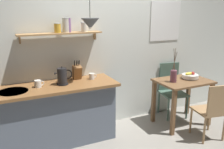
% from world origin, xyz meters
% --- Properties ---
extents(ground_plane, '(14.00, 14.00, 0.00)m').
position_xyz_m(ground_plane, '(0.00, 0.00, 0.00)').
color(ground_plane, gray).
extents(back_wall, '(6.80, 0.11, 2.70)m').
position_xyz_m(back_wall, '(0.20, 0.65, 1.35)').
color(back_wall, silver).
rests_on(back_wall, ground_plane).
extents(kitchen_counter, '(1.83, 0.63, 0.88)m').
position_xyz_m(kitchen_counter, '(-1.00, 0.32, 0.45)').
color(kitchen_counter, slate).
rests_on(kitchen_counter, ground_plane).
extents(wall_shelf, '(1.18, 0.20, 0.34)m').
position_xyz_m(wall_shelf, '(-0.71, 0.49, 1.62)').
color(wall_shelf, tan).
extents(dining_table, '(0.86, 0.62, 0.77)m').
position_xyz_m(dining_table, '(1.09, 0.04, 0.62)').
color(dining_table, brown).
rests_on(dining_table, ground_plane).
extents(dining_chair_near, '(0.45, 0.46, 0.88)m').
position_xyz_m(dining_chair_near, '(1.13, -0.56, 0.49)').
color(dining_chair_near, tan).
rests_on(dining_chair_near, ground_plane).
extents(dining_chair_far, '(0.49, 0.49, 0.95)m').
position_xyz_m(dining_chair_far, '(1.17, 0.43, 0.51)').
color(dining_chair_far, '#4C6B5B').
rests_on(dining_chair_far, ground_plane).
extents(fruit_bowl, '(0.27, 0.27, 0.12)m').
position_xyz_m(fruit_bowl, '(1.25, 0.06, 0.81)').
color(fruit_bowl, silver).
rests_on(fruit_bowl, dining_table).
extents(twig_vase, '(0.10, 0.10, 0.54)m').
position_xyz_m(twig_vase, '(0.88, 0.03, 0.87)').
color(twig_vase, brown).
rests_on(twig_vase, dining_table).
extents(electric_kettle, '(0.25, 0.16, 0.26)m').
position_xyz_m(electric_kettle, '(-0.83, 0.29, 1.00)').
color(electric_kettle, black).
rests_on(electric_kettle, kitchen_counter).
extents(knife_block, '(0.12, 0.16, 0.29)m').
position_xyz_m(knife_block, '(-0.58, 0.46, 1.00)').
color(knife_block, brown).
rests_on(knife_block, kitchen_counter).
extents(coffee_mug_by_sink, '(0.13, 0.09, 0.10)m').
position_xyz_m(coffee_mug_by_sink, '(-1.16, 0.31, 0.93)').
color(coffee_mug_by_sink, white).
rests_on(coffee_mug_by_sink, kitchen_counter).
extents(coffee_mug_spare, '(0.12, 0.08, 0.09)m').
position_xyz_m(coffee_mug_spare, '(-0.38, 0.37, 0.93)').
color(coffee_mug_spare, white).
rests_on(coffee_mug_spare, kitchen_counter).
extents(pendant_lamp, '(0.25, 0.25, 0.68)m').
position_xyz_m(pendant_lamp, '(-0.46, 0.17, 1.71)').
color(pendant_lamp, black).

